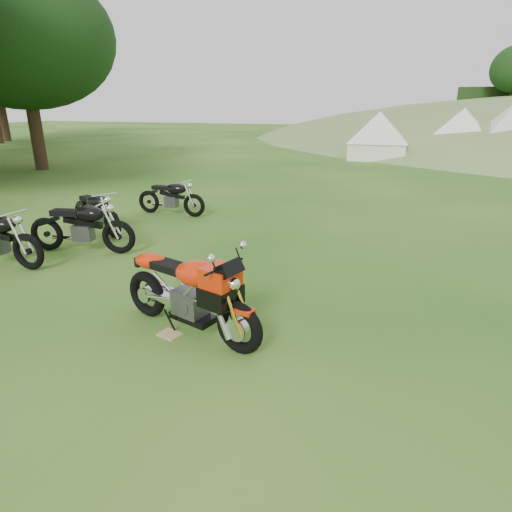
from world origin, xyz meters
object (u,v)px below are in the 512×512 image
(vintage_moto_b, at_px, (81,225))
(vintage_moto_c, at_px, (171,196))
(tent_mid, at_px, (461,133))
(vintage_moto_d, at_px, (96,210))
(plywood_board, at_px, (170,334))
(tent_right, at_px, (512,132))
(tent_left, at_px, (378,135))
(sport_motorcycle, at_px, (188,286))

(vintage_moto_b, distance_m, vintage_moto_c, 3.35)
(vintage_moto_c, bearing_deg, vintage_moto_b, -92.24)
(vintage_moto_c, xyz_separation_m, tent_mid, (8.85, 17.05, 0.82))
(vintage_moto_c, xyz_separation_m, vintage_moto_d, (-0.84, -2.03, 0.01))
(plywood_board, relative_size, tent_right, 0.09)
(plywood_board, height_order, tent_left, tent_left)
(sport_motorcycle, height_order, tent_right, tent_right)
(plywood_board, relative_size, vintage_moto_d, 0.14)
(vintage_moto_d, distance_m, tent_left, 17.73)
(vintage_moto_b, bearing_deg, tent_mid, 55.24)
(vintage_moto_b, bearing_deg, tent_right, 49.31)
(vintage_moto_c, distance_m, vintage_moto_d, 2.20)
(sport_motorcycle, bearing_deg, vintage_moto_c, 138.61)
(tent_mid, relative_size, tent_right, 0.92)
(vintage_moto_b, bearing_deg, vintage_moto_d, 106.40)
(sport_motorcycle, xyz_separation_m, vintage_moto_d, (-4.24, 3.58, -0.14))
(vintage_moto_c, bearing_deg, tent_right, 56.46)
(vintage_moto_d, bearing_deg, sport_motorcycle, -15.70)
(vintage_moto_c, bearing_deg, tent_left, 73.75)
(tent_left, bearing_deg, vintage_moto_c, -108.17)
(sport_motorcycle, height_order, tent_left, tent_left)
(vintage_moto_b, height_order, vintage_moto_d, vintage_moto_b)
(plywood_board, relative_size, vintage_moto_b, 0.13)
(tent_left, bearing_deg, plywood_board, -95.02)
(vintage_moto_d, xyz_separation_m, tent_right, (12.13, 18.69, 0.92))
(tent_left, relative_size, tent_mid, 0.96)
(vintage_moto_d, distance_m, tent_mid, 21.41)
(tent_right, bearing_deg, vintage_moto_c, -127.36)
(tent_left, xyz_separation_m, tent_mid, (4.36, 2.18, 0.05))
(tent_mid, bearing_deg, sport_motorcycle, -90.89)
(tent_left, distance_m, tent_mid, 4.87)
(vintage_moto_b, relative_size, tent_right, 0.65)
(tent_mid, bearing_deg, vintage_moto_b, -101.20)
(vintage_moto_d, height_order, tent_right, tent_right)
(vintage_moto_d, height_order, tent_left, tent_left)
(sport_motorcycle, bearing_deg, tent_mid, 93.90)
(vintage_moto_d, relative_size, tent_right, 0.60)
(tent_mid, xyz_separation_m, tent_right, (2.44, -0.38, 0.11))
(sport_motorcycle, relative_size, plywood_board, 7.82)
(vintage_moto_b, relative_size, tent_mid, 0.71)
(vintage_moto_b, relative_size, tent_left, 0.74)
(vintage_moto_c, bearing_deg, vintage_moto_d, -112.06)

